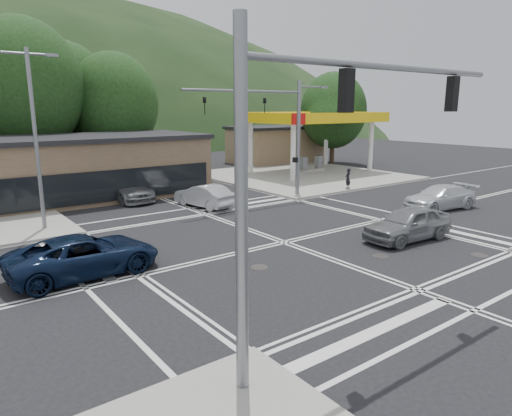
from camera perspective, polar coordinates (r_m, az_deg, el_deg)
ground at (r=21.55m, az=3.54°, el=-4.31°), size 120.00×120.00×0.00m
sidewalk_ne at (r=42.26m, az=5.85°, el=4.09°), size 16.00×16.00×0.15m
gas_station_canopy at (r=43.91m, az=7.04°, el=10.88°), size 12.32×8.34×5.75m
convenience_store at (r=52.82m, az=2.50°, el=7.81°), size 10.00×6.00×3.80m
commercial_row at (r=33.37m, az=-27.33°, el=3.84°), size 24.00×8.00×4.00m
tree_n_b at (r=40.38m, az=-27.11°, el=13.41°), size 9.00×9.00×12.98m
tree_n_c at (r=42.20m, az=-17.36°, el=12.33°), size 7.60×7.60×10.87m
tree_n_e at (r=45.14m, az=-22.86°, el=12.73°), size 8.40×8.40×11.98m
tree_ne at (r=51.70m, az=9.65°, el=11.93°), size 7.20×7.20×9.99m
streetlight_nw at (r=25.18m, az=-25.78°, el=8.61°), size 2.50×0.25×9.00m
signal_mast_ne at (r=31.40m, az=3.61°, el=10.39°), size 11.65×0.30×8.00m
signal_mast_sw at (r=10.32m, az=6.43°, el=6.23°), size 9.14×0.28×8.00m
car_blue_west at (r=18.44m, az=-20.63°, el=-5.54°), size 5.64×2.77×1.54m
car_grey_center at (r=22.90m, az=18.47°, el=-1.84°), size 4.87×2.24×1.62m
car_silver_east at (r=30.60m, az=22.00°, el=1.25°), size 5.31×2.86×1.46m
car_queue_a at (r=29.10m, az=-6.49°, el=1.54°), size 2.25×4.60×1.45m
car_queue_b at (r=36.50m, az=-9.87°, el=3.66°), size 2.32×4.46×1.45m
car_northbound at (r=32.30m, az=-16.07°, el=2.36°), size 2.67×5.69×1.61m
pedestrian at (r=35.33m, az=11.41°, el=3.64°), size 0.65×0.52×1.56m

